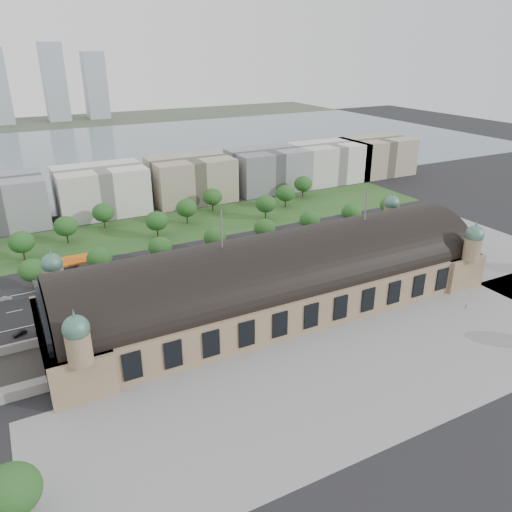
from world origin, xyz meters
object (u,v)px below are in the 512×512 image
traffic_car_6 (399,230)px  parked_car_5 (191,288)px  parked_car_0 (19,333)px  bus_mid (271,266)px  bus_west (191,282)px  pedestrian_0 (466,307)px  parked_car_1 (110,310)px  parked_car_3 (90,311)px  traffic_car_1 (6,298)px  traffic_car_2 (93,304)px  bus_east (276,265)px  traffic_car_5 (287,242)px  parked_car_6 (205,291)px  parked_car_4 (138,303)px  petrol_station (79,260)px  parked_car_2 (51,326)px  traffic_car_3 (171,275)px

traffic_car_6 → parked_car_5: bearing=-90.7°
traffic_car_6 → parked_car_0: size_ratio=1.30×
parked_car_5 → bus_mid: size_ratio=0.46×
bus_west → pedestrian_0: 96.52m
parked_car_0 → parked_car_5: size_ratio=0.73×
parked_car_5 → bus_west: (1.10, 2.99, 1.05)m
parked_car_1 → pedestrian_0: bearing=27.9°
parked_car_0 → parked_car_3: size_ratio=0.89×
traffic_car_1 → parked_car_1: 39.89m
parked_car_3 → bus_west: size_ratio=0.36×
traffic_car_1 → bus_west: bus_west is taller
parked_car_0 → parked_car_1: (28.14, 1.64, 0.11)m
traffic_car_6 → pedestrian_0: size_ratio=3.50×
traffic_car_1 → pedestrian_0: size_ratio=2.57×
parked_car_0 → bus_west: size_ratio=0.32×
traffic_car_2 → parked_car_0: 25.28m
bus_west → traffic_car_1: bearing=66.1°
parked_car_3 → bus_east: size_ratio=0.44×
traffic_car_5 → parked_car_6: size_ratio=1.12×
traffic_car_5 → parked_car_0: traffic_car_5 is taller
traffic_car_2 → traffic_car_5: size_ratio=0.99×
parked_car_0 → parked_car_4: 37.47m
parked_car_6 → bus_west: bearing=177.1°
traffic_car_5 → parked_car_1: size_ratio=0.85×
petrol_station → parked_car_6: bearing=-51.0°
parked_car_1 → pedestrian_0: 119.81m
parked_car_0 → parked_car_1: size_ratio=0.73×
traffic_car_6 → parked_car_4: bearing=-90.8°
traffic_car_1 → parked_car_2: (11.56, -27.24, 0.14)m
parked_car_1 → traffic_car_5: bearing=71.6°
parked_car_3 → bus_west: bearing=56.9°
traffic_car_2 → parked_car_2: 17.02m
traffic_car_6 → bus_west: bus_west is taller
parked_car_6 → pedestrian_0: size_ratio=2.81×
traffic_car_5 → parked_car_1: 87.99m
traffic_car_3 → parked_car_5: 15.00m
parked_car_1 → pedestrian_0: size_ratio=3.71×
parked_car_5 → traffic_car_2: bearing=-121.3°
parked_car_0 → bus_west: 59.40m
petrol_station → traffic_car_1: bearing=-148.8°
parked_car_1 → parked_car_2: 19.11m
traffic_car_1 → bus_west: (61.44, -20.25, 1.20)m
traffic_car_5 → pedestrian_0: traffic_car_5 is taller
bus_west → bus_east: bus_west is taller
traffic_car_1 → parked_car_5: size_ratio=0.69×
petrol_station → bus_mid: (66.70, -38.28, -1.16)m
petrol_station → traffic_car_6: bearing=-11.4°
parked_car_5 → parked_car_2: bearing=-108.8°
traffic_car_2 → traffic_car_3: (31.21, 10.05, 0.07)m
traffic_car_2 → parked_car_1: parked_car_1 is taller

